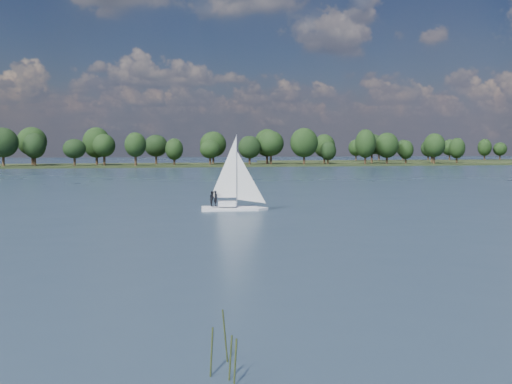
% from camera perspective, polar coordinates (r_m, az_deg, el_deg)
% --- Properties ---
extents(ground, '(700.00, 700.00, 0.00)m').
position_cam_1_polar(ground, '(125.06, -4.40, 1.10)').
color(ground, '#233342').
rests_on(ground, ground).
extents(far_shore, '(660.00, 40.00, 1.50)m').
position_cam_1_polar(far_shore, '(236.34, -8.37, 2.60)').
color(far_shore, black).
rests_on(far_shore, ground).
extents(far_shore_back, '(220.00, 30.00, 1.40)m').
position_cam_1_polar(far_shore_back, '(334.94, 19.39, 2.91)').
color(far_shore_back, black).
rests_on(far_shore_back, ground).
extents(sailboat, '(7.09, 2.64, 9.12)m').
position_cam_1_polar(sailboat, '(65.16, -2.57, 0.35)').
color(sailboat, white).
rests_on(sailboat, ground).
extents(treeline, '(562.35, 73.59, 17.16)m').
position_cam_1_polar(treeline, '(232.24, -12.58, 4.50)').
color(treeline, black).
rests_on(treeline, ground).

